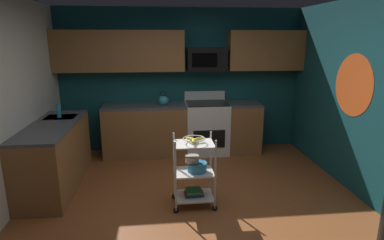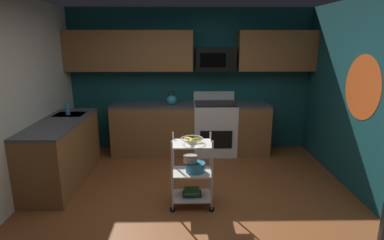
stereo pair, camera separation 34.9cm
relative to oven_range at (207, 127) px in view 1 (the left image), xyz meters
name	(u,v)px [view 1 (the left image)]	position (x,y,z in m)	size (l,w,h in m)	color
floor	(196,213)	(-0.44, -2.10, -0.50)	(4.40, 4.80, 0.04)	brown
wall_back	(181,81)	(-0.44, 0.33, 0.82)	(4.52, 0.06, 2.60)	#14474C
wall_right	(381,104)	(1.79, -2.10, 0.82)	(0.06, 4.80, 2.60)	#14474C
wall_flower_decal	(353,85)	(1.76, -1.55, 0.97)	(0.85, 0.85, 0.00)	#E5591E
counter_run	(141,137)	(-1.18, -0.46, -0.01)	(3.61, 2.35, 0.92)	brown
oven_range	(207,127)	(0.00, 0.00, 0.00)	(0.76, 0.65, 1.10)	white
upper_cabinets	(176,51)	(-0.54, 0.13, 1.37)	(4.40, 0.33, 0.70)	brown
microwave	(206,59)	(0.00, 0.10, 1.22)	(0.70, 0.39, 0.40)	black
rolling_cart	(194,172)	(-0.45, -1.92, -0.03)	(0.55, 0.38, 0.91)	silver
fruit_bowl	(194,140)	(-0.45, -1.92, 0.40)	(0.27, 0.27, 0.07)	silver
mixing_bowl_large	(197,167)	(-0.41, -1.92, 0.04)	(0.25, 0.25, 0.11)	#338CBF
mixing_bowl_small	(192,159)	(-0.47, -1.90, 0.14)	(0.18, 0.18, 0.08)	silver
book_stack	(194,192)	(-0.45, -1.92, -0.31)	(0.25, 0.20, 0.08)	#1E4C8C
kettle	(163,100)	(-0.78, 0.00, 0.52)	(0.21, 0.18, 0.26)	teal
dish_soap_bottle	(59,111)	(-2.35, -0.79, 0.54)	(0.06, 0.06, 0.20)	#2D8CBF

